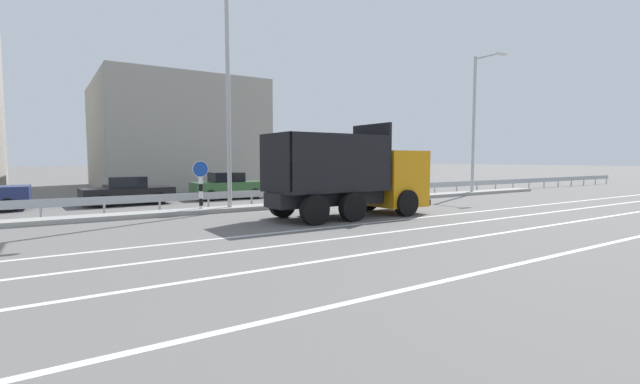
# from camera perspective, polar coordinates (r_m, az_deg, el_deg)

# --- Properties ---
(ground_plane) EXTENTS (320.00, 320.00, 0.00)m
(ground_plane) POSITION_cam_1_polar(r_m,az_deg,el_deg) (18.10, 1.97, -2.71)
(ground_plane) COLOR #605E5B
(lane_strip_0) EXTENTS (67.22, 0.16, 0.01)m
(lane_strip_0) POSITION_cam_1_polar(r_m,az_deg,el_deg) (15.38, 7.70, -3.99)
(lane_strip_0) COLOR silver
(lane_strip_0) RESTS_ON ground_plane
(lane_strip_1) EXTENTS (67.22, 0.16, 0.01)m
(lane_strip_1) POSITION_cam_1_polar(r_m,az_deg,el_deg) (14.07, 12.57, -4.84)
(lane_strip_1) COLOR silver
(lane_strip_1) RESTS_ON ground_plane
(lane_strip_2) EXTENTS (67.22, 0.16, 0.01)m
(lane_strip_2) POSITION_cam_1_polar(r_m,az_deg,el_deg) (12.80, 18.88, -5.89)
(lane_strip_2) COLOR silver
(lane_strip_2) RESTS_ON ground_plane
(lane_strip_3) EXTENTS (67.22, 0.16, 0.01)m
(lane_strip_3) POSITION_cam_1_polar(r_m,az_deg,el_deg) (11.45, 28.99, -7.40)
(lane_strip_3) COLOR silver
(lane_strip_3) RESTS_ON ground_plane
(median_island) EXTENTS (36.97, 1.10, 0.18)m
(median_island) POSITION_cam_1_polar(r_m,az_deg,el_deg) (20.46, -2.59, -1.64)
(median_island) COLOR gray
(median_island) RESTS_ON ground_plane
(median_guardrail) EXTENTS (67.22, 0.09, 0.78)m
(median_guardrail) POSITION_cam_1_polar(r_m,az_deg,el_deg) (21.30, -3.99, -0.11)
(median_guardrail) COLOR #9EA0A5
(median_guardrail) RESTS_ON ground_plane
(dump_truck) EXTENTS (6.67, 2.68, 3.63)m
(dump_truck) POSITION_cam_1_polar(r_m,az_deg,el_deg) (17.18, 6.03, 1.33)
(dump_truck) COLOR orange
(dump_truck) RESTS_ON ground_plane
(median_road_sign) EXTENTS (0.67, 0.16, 2.17)m
(median_road_sign) POSITION_cam_1_polar(r_m,az_deg,el_deg) (18.42, -15.61, 0.76)
(median_road_sign) COLOR white
(median_road_sign) RESTS_ON ground_plane
(street_lamp_1) EXTENTS (0.70, 2.10, 9.73)m
(street_lamp_1) POSITION_cam_1_polar(r_m,az_deg,el_deg) (18.88, -12.02, 13.76)
(street_lamp_1) COLOR #ADADB2
(street_lamp_1) RESTS_ON ground_plane
(street_lamp_2) EXTENTS (0.71, 2.05, 8.66)m
(street_lamp_2) POSITION_cam_1_polar(r_m,az_deg,el_deg) (29.02, 20.07, 9.17)
(street_lamp_2) COLOR #ADADB2
(street_lamp_2) RESTS_ON ground_plane
(parked_car_4) EXTENTS (4.25, 2.17, 1.40)m
(parked_car_4) POSITION_cam_1_polar(r_m,az_deg,el_deg) (23.08, -24.34, 0.18)
(parked_car_4) COLOR black
(parked_car_4) RESTS_ON ground_plane
(parked_car_5) EXTENTS (4.11, 2.06, 1.50)m
(parked_car_5) POSITION_cam_1_polar(r_m,az_deg,el_deg) (24.75, -12.17, 0.84)
(parked_car_5) COLOR #335B33
(parked_car_5) RESTS_ON ground_plane
(parked_car_6) EXTENTS (4.79, 2.28, 1.19)m
(parked_car_6) POSITION_cam_1_polar(r_m,az_deg,el_deg) (26.42, -1.89, 0.89)
(parked_car_6) COLOR #A3A3A8
(parked_car_6) RESTS_ON ground_plane
(background_building_1) EXTENTS (11.50, 14.23, 8.31)m
(background_building_1) POSITION_cam_1_polar(r_m,az_deg,el_deg) (37.93, -19.09, 7.04)
(background_building_1) COLOR gray
(background_building_1) RESTS_ON ground_plane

